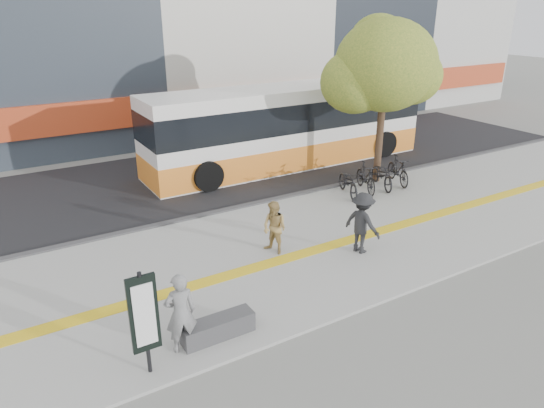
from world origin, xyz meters
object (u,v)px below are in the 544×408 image
bus (289,128)px  pedestrian_tan (274,228)px  signboard (144,316)px  seated_woman (180,313)px  street_tree (383,67)px  bench (218,328)px  pedestrian_dark (362,223)px

bus → pedestrian_tan: 8.62m
signboard → seated_woman: size_ratio=1.24×
signboard → street_tree: (11.38, 6.33, 3.15)m
bench → pedestrian_dark: 5.46m
bench → signboard: 1.94m
bench → pedestrian_dark: size_ratio=0.89×
bench → pedestrian_dark: (5.21, 1.48, 0.67)m
pedestrian_dark → bus: bearing=-31.5°
street_tree → pedestrian_tan: (-6.73, -3.32, -3.66)m
signboard → pedestrian_tan: size_ratio=1.42×
street_tree → seated_woman: (-10.58, -6.03, -3.55)m
bench → seated_woman: (-0.80, -0.01, 0.66)m
bench → bus: (8.03, 9.70, 1.36)m
street_tree → bench: bearing=-148.4°
bench → seated_woman: size_ratio=0.90×
seated_woman → pedestrian_tan: seated_woman is taller
seated_woman → pedestrian_dark: 6.19m
signboard → street_tree: 13.40m
signboard → bus: bus is taller
seated_woman → pedestrian_tan: (3.85, 2.71, -0.11)m
signboard → seated_woman: bearing=20.4°
seated_woman → pedestrian_dark: bearing=-160.0°
bench → bus: bearing=50.4°
bench → bus: bus is taller
bench → pedestrian_dark: pedestrian_dark is taller
bus → signboard: bearing=-133.9°
signboard → seated_woman: 0.94m
street_tree → pedestrian_dark: street_tree is taller
signboard → pedestrian_tan: bearing=32.9°
seated_woman → bench: bearing=-173.3°
bench → seated_woman: seated_woman is taller
seated_woman → pedestrian_dark: (6.01, 1.49, 0.01)m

